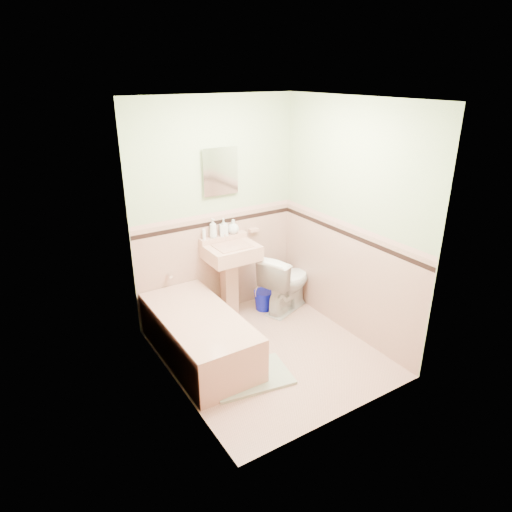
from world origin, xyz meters
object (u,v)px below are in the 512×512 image
soap_bottle_left (213,228)px  soap_bottle_mid (224,227)px  toilet (286,282)px  sink (232,282)px  soap_bottle_right (233,226)px  bathtub (199,337)px  medicine_cabinet (220,171)px  shoe (252,366)px  bucket (264,300)px

soap_bottle_left → soap_bottle_mid: soap_bottle_left is taller
soap_bottle_left → toilet: bearing=-25.8°
sink → soap_bottle_mid: 0.64m
soap_bottle_mid → soap_bottle_right: soap_bottle_mid is taller
soap_bottle_mid → bathtub: bearing=-134.1°
medicine_cabinet → sink: bearing=-90.0°
shoe → soap_bottle_left: bearing=69.6°
soap_bottle_left → soap_bottle_right: 0.26m
soap_bottle_left → soap_bottle_mid: bearing=0.0°
bathtub → soap_bottle_right: 1.36m
bathtub → medicine_cabinet: 1.78m
sink → shoe: size_ratio=5.92×
soap_bottle_left → sink: bearing=-55.2°
soap_bottle_mid → medicine_cabinet: bearing=105.1°
shoe → toilet: bearing=30.6°
soap_bottle_right → shoe: size_ratio=1.10×
soap_bottle_mid → toilet: size_ratio=0.28×
bathtub → bucket: bearing=23.6°
toilet → soap_bottle_left: bearing=42.9°
medicine_cabinet → toilet: medicine_cabinet is taller
sink → medicine_cabinet: size_ratio=2.01×
medicine_cabinet → bucket: bearing=-32.4°
sink → soap_bottle_left: soap_bottle_left is taller
sink → toilet: 0.68m
bathtub → soap_bottle_left: size_ratio=6.79×
toilet → sink: bearing=52.2°
bucket → soap_bottle_mid: bearing=150.1°
medicine_cabinet → soap_bottle_right: (0.13, -0.03, -0.65)m
shoe → bucket: bearing=42.3°
sink → bathtub: bearing=-142.1°
soap_bottle_right → bucket: soap_bottle_right is taller
sink → soap_bottle_mid: size_ratio=4.52×
bathtub → medicine_cabinet: (0.68, 0.74, 1.47)m
soap_bottle_left → toilet: (0.77, -0.37, -0.71)m
bathtub → bucket: bathtub is taller
soap_bottle_right → bucket: bearing=-39.9°
toilet → bathtub: bearing=83.1°
bathtub → sink: (0.68, 0.53, 0.23)m
soap_bottle_mid → soap_bottle_right: 0.13m
medicine_cabinet → shoe: medicine_cabinet is taller
medicine_cabinet → toilet: 1.54m
bathtub → soap_bottle_mid: 1.30m
soap_bottle_left → soap_bottle_right: (0.26, 0.00, -0.03)m
toilet → shoe: toilet is taller
bucket → shoe: 1.25m
medicine_cabinet → shoe: size_ratio=2.94×
bathtub → sink: 0.89m
shoe → soap_bottle_mid: bearing=63.7°
bathtub → soap_bottle_mid: size_ratio=7.48×
soap_bottle_mid → toilet: soap_bottle_mid is taller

